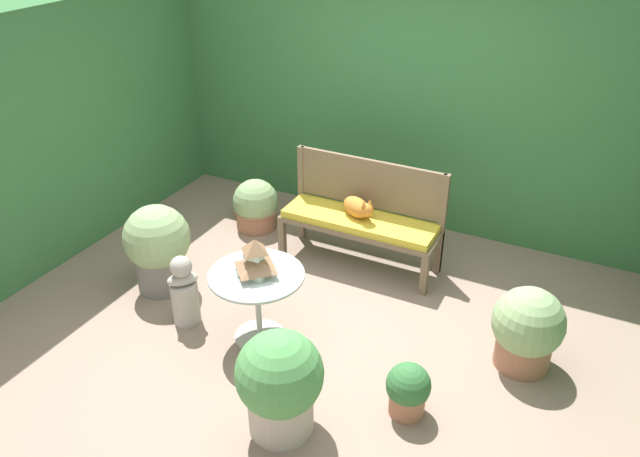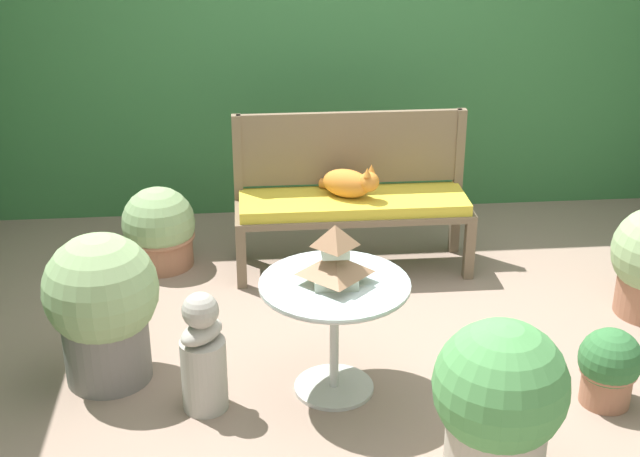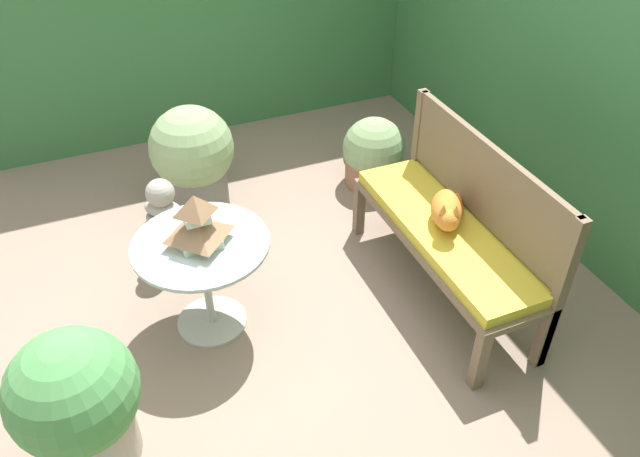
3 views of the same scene
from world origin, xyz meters
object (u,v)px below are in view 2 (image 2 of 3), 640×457
object	(u,v)px
pagoda_birdhouse	(335,259)
potted_plant_bench_left	(159,230)
garden_bust	(203,357)
potted_plant_table_near	(499,402)
patio_table	(335,306)
potted_plant_hedge_corner	(609,367)
cat	(350,183)
potted_plant_patio_mid	(103,305)
garden_bench	(353,208)

from	to	relation	value
pagoda_birdhouse	potted_plant_bench_left	xyz separation A→B (m)	(-0.95, 1.49, -0.48)
garden_bust	potted_plant_table_near	bearing A→B (deg)	-76.07
patio_table	potted_plant_hedge_corner	size ratio (longest dim) A/B	1.83
potted_plant_bench_left	potted_plant_table_near	size ratio (longest dim) A/B	0.70
potted_plant_hedge_corner	potted_plant_table_near	world-z (taller)	potted_plant_table_near
cat	pagoda_birdhouse	distance (m)	1.36
potted_plant_bench_left	potted_plant_hedge_corner	size ratio (longest dim) A/B	1.32
patio_table	garden_bust	xyz separation A→B (m)	(-0.63, -0.09, -0.19)
cat	potted_plant_bench_left	distance (m)	1.24
garden_bust	potted_plant_patio_mid	distance (m)	0.59
patio_table	garden_bust	bearing A→B (deg)	-171.53
cat	potted_plant_table_near	xyz separation A→B (m)	(0.37, -2.05, -0.19)
potted_plant_hedge_corner	pagoda_birdhouse	bearing A→B (deg)	170.00
cat	potted_plant_hedge_corner	size ratio (longest dim) A/B	0.93
potted_plant_hedge_corner	potted_plant_table_near	xyz separation A→B (m)	(-0.68, -0.49, 0.18)
potted_plant_patio_mid	pagoda_birdhouse	bearing A→B (deg)	-10.57
patio_table	potted_plant_bench_left	world-z (taller)	patio_table
potted_plant_bench_left	potted_plant_table_near	bearing A→B (deg)	-54.81
garden_bench	potted_plant_bench_left	world-z (taller)	potted_plant_bench_left
cat	potted_plant_patio_mid	xyz separation A→B (m)	(-1.35, -1.13, -0.16)
cat	patio_table	bearing A→B (deg)	-70.08
pagoda_birdhouse	garden_bench	bearing A→B (deg)	79.14
potted_plant_hedge_corner	garden_bench	bearing A→B (deg)	123.65
garden_bust	potted_plant_table_near	xyz separation A→B (m)	(1.23, -0.62, 0.10)
potted_plant_table_near	potted_plant_patio_mid	bearing A→B (deg)	151.75
pagoda_birdhouse	potted_plant_bench_left	size ratio (longest dim) A/B	0.57
garden_bench	patio_table	world-z (taller)	patio_table
cat	potted_plant_hedge_corner	bearing A→B (deg)	-26.13
patio_table	cat	bearing A→B (deg)	80.12
cat	garden_bust	xyz separation A→B (m)	(-0.86, -1.43, -0.29)
garden_bench	cat	distance (m)	0.17
garden_bench	cat	xyz separation A→B (m)	(-0.02, 0.01, 0.16)
cat	potted_plant_bench_left	size ratio (longest dim) A/B	0.71
garden_bench	potted_plant_patio_mid	world-z (taller)	potted_plant_patio_mid
pagoda_birdhouse	garden_bust	world-z (taller)	pagoda_birdhouse
patio_table	potted_plant_patio_mid	size ratio (longest dim) A/B	0.92
patio_table	garden_bench	bearing A→B (deg)	79.14
potted_plant_patio_mid	garden_bench	bearing A→B (deg)	39.23
garden_bust	garden_bench	bearing A→B (deg)	8.96
garden_bench	potted_plant_hedge_corner	xyz separation A→B (m)	(1.03, -1.55, -0.21)
cat	pagoda_birdhouse	size ratio (longest dim) A/B	1.24
potted_plant_patio_mid	potted_plant_table_near	world-z (taller)	potted_plant_patio_mid
potted_plant_table_near	cat	bearing A→B (deg)	100.27
potted_plant_patio_mid	potted_plant_table_near	distance (m)	1.95
pagoda_birdhouse	potted_plant_hedge_corner	distance (m)	1.41
cat	potted_plant_table_near	world-z (taller)	potted_plant_table_near
patio_table	potted_plant_table_near	distance (m)	0.94
potted_plant_bench_left	potted_plant_hedge_corner	bearing A→B (deg)	-37.46
potted_plant_bench_left	potted_plant_hedge_corner	world-z (taller)	potted_plant_bench_left
potted_plant_patio_mid	potted_plant_hedge_corner	distance (m)	2.45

